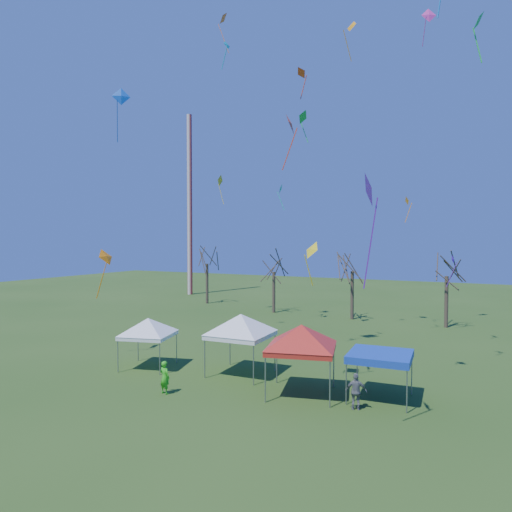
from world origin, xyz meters
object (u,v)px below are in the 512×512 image
at_px(person_green, 165,377).
at_px(person_grey, 356,391).
at_px(tree_0, 207,249).
at_px(tent_red, 301,329).
at_px(tent_white_mid, 241,318).
at_px(tree_2, 352,254).
at_px(radio_mast, 190,205).
at_px(tent_white_west, 148,321).
at_px(tree_1, 274,257).
at_px(tent_blue, 380,356).
at_px(tree_3, 447,258).

xyz_separation_m(person_green, person_grey, (9.00, 2.19, 0.00)).
xyz_separation_m(tree_0, tent_red, (21.90, -25.21, -3.26)).
bearing_deg(person_green, tent_white_mid, -102.44).
height_order(tree_0, tent_white_mid, tree_0).
height_order(tree_0, tree_2, tree_0).
bearing_deg(tree_2, radio_mast, 159.43).
bearing_deg(tent_white_west, tree_0, 115.79).
xyz_separation_m(tree_2, person_green, (-2.65, -25.17, -5.47)).
relative_size(tent_red, person_green, 2.70).
relative_size(tree_1, person_green, 4.62).
height_order(tree_2, tent_white_west, tree_2).
xyz_separation_m(tree_1, tent_blue, (15.43, -21.44, -3.72)).
distance_m(tree_0, tent_white_mid, 29.63).
bearing_deg(tree_0, tent_blue, -43.45).
bearing_deg(tent_white_mid, tree_1, 109.86).
height_order(radio_mast, person_grey, radio_mast).
relative_size(tree_0, tent_blue, 2.77).
relative_size(tent_white_west, person_green, 2.29).
distance_m(radio_mast, tent_blue, 46.09).
xyz_separation_m(tree_2, tent_blue, (7.03, -21.17, -4.22)).
xyz_separation_m(tree_3, tent_white_west, (-14.84, -21.57, -3.31)).
height_order(tree_0, tent_red, tree_0).
relative_size(tree_2, tent_white_mid, 1.82).
relative_size(radio_mast, tree_0, 2.96).
relative_size(tent_red, person_grey, 2.68).
relative_size(tent_red, tent_blue, 1.45).
bearing_deg(tent_white_mid, person_green, -111.34).
distance_m(tent_white_mid, person_green, 5.46).
xyz_separation_m(tent_white_mid, person_green, (-1.79, -4.57, -2.38)).
relative_size(radio_mast, tree_3, 3.16).
bearing_deg(tent_red, tent_white_west, 178.29).
bearing_deg(tree_3, tent_red, -102.83).
xyz_separation_m(radio_mast, tent_red, (29.05, -31.82, -9.27)).
relative_size(tree_0, tent_white_mid, 1.88).
distance_m(tree_3, person_grey, 23.34).
height_order(tent_white_west, tent_white_mid, tent_white_mid).
xyz_separation_m(tree_2, tree_3, (8.40, -0.33, -0.21)).
relative_size(tree_0, person_green, 5.17).
xyz_separation_m(tree_1, tent_red, (11.82, -22.47, -2.56)).
xyz_separation_m(tent_red, person_grey, (2.94, -0.78, -2.41)).
distance_m(radio_mast, person_green, 43.30).
height_order(tree_3, person_green, tree_3).
relative_size(tree_0, person_grey, 5.14).
relative_size(tent_white_mid, person_grey, 2.74).
bearing_deg(radio_mast, tree_1, -28.48).
distance_m(tree_1, tent_white_west, 22.47).
bearing_deg(tent_blue, tent_red, -164.08).
relative_size(tree_0, tree_2, 1.03).
bearing_deg(radio_mast, tent_red, -47.61).
height_order(tent_white_mid, person_grey, tent_white_mid).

